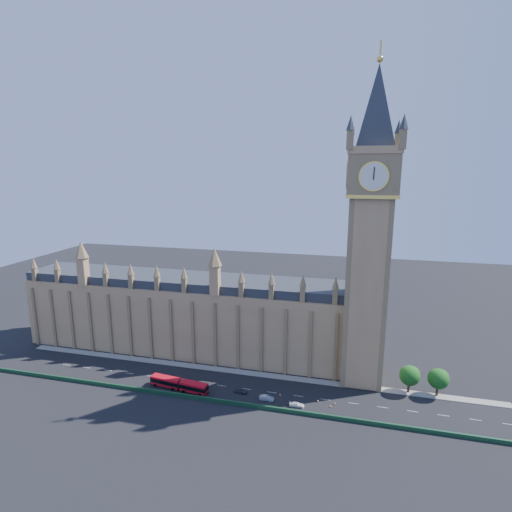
% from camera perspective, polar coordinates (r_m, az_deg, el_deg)
% --- Properties ---
extents(ground, '(400.00, 400.00, 0.00)m').
position_cam_1_polar(ground, '(129.84, -3.21, -18.22)').
color(ground, black).
rests_on(ground, ground).
extents(palace_westminster, '(120.00, 20.00, 28.00)m').
position_cam_1_polar(palace_westminster, '(150.63, -10.00, -8.08)').
color(palace_westminster, '#AC8153').
rests_on(palace_westminster, ground).
extents(elizabeth_tower, '(20.59, 20.59, 105.00)m').
position_cam_1_polar(elizabeth_tower, '(121.27, 16.07, 6.47)').
color(elizabeth_tower, '#AC8153').
rests_on(elizabeth_tower, ground).
extents(bridge_parapet, '(160.00, 0.60, 1.20)m').
position_cam_1_polar(bridge_parapet, '(122.23, -4.52, -20.04)').
color(bridge_parapet, '#1E4C2D').
rests_on(bridge_parapet, ground).
extents(kerb_north, '(160.00, 3.00, 0.16)m').
position_cam_1_polar(kerb_north, '(137.71, -2.00, -16.25)').
color(kerb_north, gray).
rests_on(kerb_north, ground).
extents(tree_east_near, '(6.00, 6.00, 8.50)m').
position_cam_1_polar(tree_east_near, '(132.79, 21.18, -15.58)').
color(tree_east_near, '#382619').
rests_on(tree_east_near, ground).
extents(tree_east_far, '(6.00, 6.00, 8.50)m').
position_cam_1_polar(tree_east_far, '(134.15, 24.70, -15.60)').
color(tree_east_far, '#382619').
rests_on(tree_east_far, ground).
extents(red_bus, '(19.06, 4.91, 3.21)m').
position_cam_1_polar(red_bus, '(129.89, -10.95, -17.57)').
color(red_bus, red).
rests_on(red_bus, ground).
extents(car_grey, '(4.04, 2.06, 1.32)m').
position_cam_1_polar(car_grey, '(126.79, -2.21, -18.68)').
color(car_grey, '#3A3D41').
rests_on(car_grey, ground).
extents(car_silver, '(4.32, 1.62, 1.41)m').
position_cam_1_polar(car_silver, '(123.38, 1.52, -19.60)').
color(car_silver, '#ADAFB5').
rests_on(car_silver, ground).
extents(car_white, '(4.36, 2.10, 1.22)m').
position_cam_1_polar(car_white, '(121.17, 5.86, -20.38)').
color(car_white, white).
rests_on(car_white, ground).
extents(cone_a, '(0.53, 0.53, 0.64)m').
position_cam_1_polar(cone_a, '(125.67, 3.46, -19.18)').
color(cone_a, black).
rests_on(cone_a, ground).
extents(cone_b, '(0.58, 0.58, 0.70)m').
position_cam_1_polar(cone_b, '(124.04, 8.83, -19.77)').
color(cone_b, black).
rests_on(cone_b, ground).
extents(cone_c, '(0.52, 0.52, 0.63)m').
position_cam_1_polar(cone_c, '(123.76, 11.24, -19.97)').
color(cone_c, black).
rests_on(cone_c, ground).
extents(cone_d, '(0.46, 0.46, 0.68)m').
position_cam_1_polar(cone_d, '(122.31, 10.62, -20.35)').
color(cone_d, black).
rests_on(cone_d, ground).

